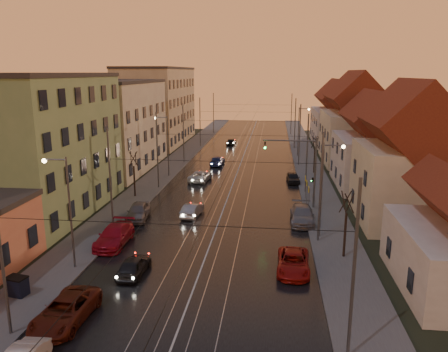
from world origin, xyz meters
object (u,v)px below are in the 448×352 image
at_px(driving_car_0, 134,266).
at_px(parked_left_1, 66,311).
at_px(street_lamp_2, 166,140).
at_px(driving_car_4, 231,142).
at_px(driving_car_3, 217,161).
at_px(parked_right_1, 302,215).
at_px(driving_car_2, 200,176).
at_px(parked_right_0, 293,262).
at_px(street_lamp_3, 300,127).
at_px(dumpster, 17,287).
at_px(parked_right_2, 293,178).
at_px(driving_car_1, 192,210).
at_px(parked_left_2, 114,236).
at_px(street_lamp_1, 326,181).
at_px(traffic_light_mast, 305,164).
at_px(street_lamp_0, 65,202).
at_px(parked_left_3, 138,211).

distance_m(driving_car_0, parked_left_1, 6.38).
xyz_separation_m(street_lamp_2, driving_car_4, (6.03, 26.51, -4.25)).
height_order(driving_car_3, parked_right_1, parked_right_1).
xyz_separation_m(driving_car_2, parked_right_0, (10.67, -24.73, 0.00)).
bearing_deg(parked_right_1, driving_car_2, 130.01).
bearing_deg(parked_right_1, driving_car_4, 104.50).
xyz_separation_m(street_lamp_3, driving_car_0, (-13.50, -44.38, -4.23)).
distance_m(street_lamp_3, parked_right_0, 42.98).
distance_m(driving_car_2, dumpster, 30.87).
xyz_separation_m(parked_right_1, parked_right_2, (-0.21, 14.91, -0.11)).
bearing_deg(street_lamp_3, driving_car_1, -110.46).
relative_size(parked_left_2, dumpster, 4.39).
relative_size(parked_right_0, dumpster, 3.96).
relative_size(street_lamp_1, driving_car_0, 2.08).
bearing_deg(traffic_light_mast, driving_car_2, 140.69).
distance_m(street_lamp_2, parked_left_2, 23.81).
height_order(street_lamp_0, parked_left_1, street_lamp_0).
bearing_deg(dumpster, driving_car_0, 44.17).
xyz_separation_m(street_lamp_2, driving_car_3, (5.76, 7.84, -4.22)).
relative_size(street_lamp_0, dumpster, 6.67).
bearing_deg(parked_right_2, driving_car_0, -116.81).
xyz_separation_m(driving_car_0, parked_left_1, (-1.89, -6.10, 0.05)).
distance_m(street_lamp_0, parked_right_1, 20.77).
xyz_separation_m(traffic_light_mast, driving_car_0, (-12.39, -16.37, -3.94)).
xyz_separation_m(parked_left_2, parked_right_1, (15.20, 7.03, -0.02)).
bearing_deg(parked_left_1, street_lamp_1, 45.60).
height_order(street_lamp_3, parked_right_1, street_lamp_3).
height_order(street_lamp_2, parked_left_3, street_lamp_2).
bearing_deg(street_lamp_3, street_lamp_0, -112.48).
bearing_deg(street_lamp_1, parked_left_3, 170.43).
height_order(street_lamp_2, driving_car_1, street_lamp_2).
height_order(driving_car_1, parked_left_3, parked_left_3).
height_order(street_lamp_0, traffic_light_mast, street_lamp_0).
height_order(street_lamp_1, driving_car_4, street_lamp_1).
distance_m(driving_car_2, driving_car_4, 28.49).
bearing_deg(parked_right_1, dumpster, -138.39).
relative_size(street_lamp_0, street_lamp_2, 1.00).
bearing_deg(street_lamp_2, street_lamp_3, 41.31).
bearing_deg(parked_right_1, street_lamp_1, -66.93).
bearing_deg(parked_right_2, parked_right_0, -95.43).
height_order(driving_car_2, dumpster, driving_car_2).
bearing_deg(street_lamp_0, street_lamp_3, 67.52).
xyz_separation_m(driving_car_1, dumpster, (-7.80, -16.46, 0.07)).
height_order(traffic_light_mast, parked_left_3, traffic_light_mast).
distance_m(driving_car_0, parked_right_2, 29.38).
xyz_separation_m(street_lamp_3, driving_car_4, (-12.18, 10.51, -4.25)).
height_order(traffic_light_mast, parked_right_0, traffic_light_mast).
bearing_deg(parked_left_1, driving_car_1, 81.61).
height_order(street_lamp_2, dumpster, street_lamp_2).
relative_size(driving_car_1, driving_car_2, 0.80).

